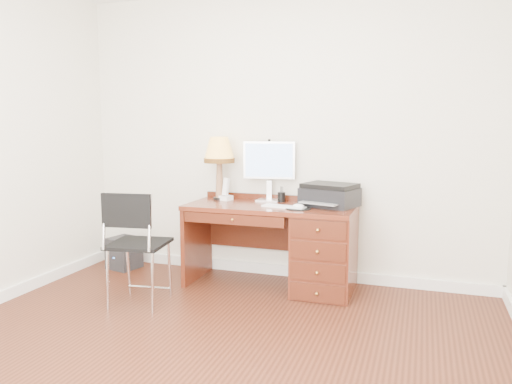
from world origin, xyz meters
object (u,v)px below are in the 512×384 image
(desk, at_px, (305,244))
(chair, at_px, (134,237))
(equipment_box, at_px, (124,253))
(leg_lamp, at_px, (219,154))
(monitor, at_px, (270,164))
(phone, at_px, (226,194))
(printer, at_px, (330,195))

(desk, distance_m, chair, 1.48)
(equipment_box, bearing_deg, desk, 11.68)
(leg_lamp, height_order, equipment_box, leg_lamp)
(leg_lamp, height_order, chair, leg_lamp)
(monitor, height_order, chair, monitor)
(desk, xyz_separation_m, phone, (-0.81, 0.13, 0.40))
(chair, bearing_deg, desk, 26.38)
(phone, bearing_deg, desk, 8.74)
(phone, bearing_deg, chair, -95.52)
(leg_lamp, relative_size, phone, 2.82)
(printer, height_order, equipment_box, printer)
(leg_lamp, distance_m, equipment_box, 1.46)
(phone, height_order, equipment_box, phone)
(monitor, distance_m, printer, 0.66)
(chair, bearing_deg, leg_lamp, 62.87)
(phone, relative_size, chair, 0.22)
(desk, xyz_separation_m, leg_lamp, (-0.88, 0.14, 0.78))
(desk, distance_m, printer, 0.49)
(desk, height_order, leg_lamp, leg_lamp)
(phone, xyz_separation_m, equipment_box, (-1.10, -0.07, -0.65))
(desk, relative_size, equipment_box, 4.71)
(printer, height_order, phone, phone)
(phone, bearing_deg, printer, 16.35)
(desk, height_order, monitor, monitor)
(chair, bearing_deg, printer, 25.62)
(printer, height_order, leg_lamp, leg_lamp)
(monitor, xyz_separation_m, phone, (-0.40, -0.11, -0.29))
(desk, relative_size, phone, 7.08)
(monitor, relative_size, phone, 2.63)
(monitor, bearing_deg, leg_lamp, -178.02)
(leg_lamp, bearing_deg, printer, -2.21)
(desk, height_order, chair, chair)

